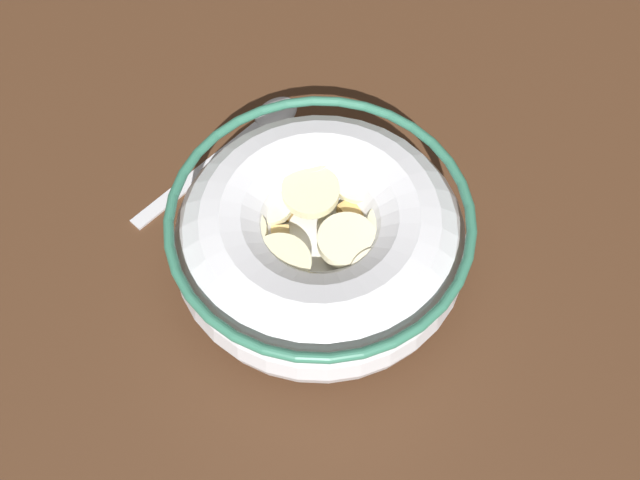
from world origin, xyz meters
TOP-DOWN VIEW (x-y plane):
  - ground_plane at (0.00, 0.00)cm, footprint 127.90×127.90cm
  - cereal_bowl at (-0.00, 0.00)cm, footprint 17.69×17.69cm
  - spoon at (-2.23, 11.71)cm, footprint 13.88×9.88cm

SIDE VIEW (x-z plane):
  - ground_plane at x=0.00cm, z-range -2.00..0.00cm
  - spoon at x=-2.23cm, z-range -0.08..0.72cm
  - cereal_bowl at x=0.00cm, z-range 0.23..6.44cm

